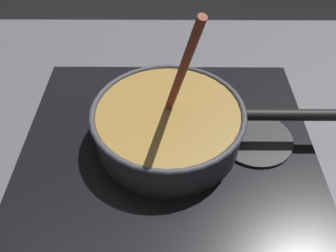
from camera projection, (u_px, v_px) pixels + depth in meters
name	position (u px, v px, depth m)	size (l,w,h in m)	color
ground	(90.00, 185.00, 0.66)	(2.40, 1.60, 0.04)	#4C4C51
hob_plate	(168.00, 141.00, 0.70)	(0.56, 0.48, 0.01)	black
burner_ring	(168.00, 138.00, 0.69)	(0.19, 0.19, 0.01)	#592D0C
spare_burner	(255.00, 139.00, 0.69)	(0.15, 0.15, 0.01)	#262628
cooking_pan	(169.00, 124.00, 0.67)	(0.45, 0.29, 0.29)	#38383D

